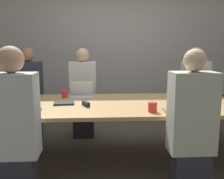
% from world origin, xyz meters
% --- Properties ---
extents(ground_plane, '(24.00, 24.00, 0.00)m').
position_xyz_m(ground_plane, '(0.00, 0.00, 0.00)').
color(ground_plane, brown).
extents(curtain_wall, '(12.00, 0.06, 2.80)m').
position_xyz_m(curtain_wall, '(0.00, 2.05, 1.40)').
color(curtain_wall, '#BCB7B2').
rests_on(curtain_wall, ground_plane).
extents(conference_table, '(4.51, 1.24, 0.73)m').
position_xyz_m(conference_table, '(0.00, 0.00, 0.68)').
color(conference_table, tan).
rests_on(conference_table, ground_plane).
extents(laptop_far_left, '(0.32, 0.22, 0.22)m').
position_xyz_m(laptop_far_left, '(-1.37, 0.45, 0.80)').
color(laptop_far_left, '#B7B7BC').
rests_on(laptop_far_left, conference_table).
extents(person_far_left, '(0.40, 0.24, 1.40)m').
position_xyz_m(person_far_left, '(-1.39, 0.92, 0.68)').
color(person_far_left, '#2D2D38').
rests_on(person_far_left, ground_plane).
extents(cup_far_left, '(0.07, 0.07, 0.09)m').
position_xyz_m(cup_far_left, '(-1.14, 0.41, 0.77)').
color(cup_far_left, white).
rests_on(cup_far_left, conference_table).
extents(laptop_near_midright, '(0.33, 0.22, 0.22)m').
position_xyz_m(laptop_near_midright, '(0.52, -0.49, 0.80)').
color(laptop_near_midright, gray).
rests_on(laptop_near_midright, conference_table).
extents(person_near_midright, '(0.40, 0.24, 1.38)m').
position_xyz_m(person_near_midright, '(0.51, -0.81, 0.67)').
color(person_near_midright, '#2D2D38').
rests_on(person_near_midright, ground_plane).
extents(cup_near_midright, '(0.09, 0.09, 0.10)m').
position_xyz_m(cup_near_midright, '(0.23, -0.44, 0.78)').
color(cup_near_midright, red).
rests_on(cup_near_midright, conference_table).
extents(laptop_far_midleft, '(0.31, 0.22, 0.21)m').
position_xyz_m(laptop_far_midleft, '(-0.55, 0.39, 0.79)').
color(laptop_far_midleft, silver).
rests_on(laptop_far_midleft, conference_table).
extents(person_far_midleft, '(0.40, 0.24, 1.38)m').
position_xyz_m(person_far_midleft, '(-0.56, 0.89, 0.67)').
color(person_far_midleft, '#2D2D38').
rests_on(person_far_midleft, ground_plane).
extents(cup_far_midleft, '(0.08, 0.08, 0.10)m').
position_xyz_m(cup_far_midleft, '(-0.77, 0.38, 0.78)').
color(cup_far_midleft, red).
rests_on(cup_far_midleft, conference_table).
extents(laptop_far_right, '(0.33, 0.25, 0.26)m').
position_xyz_m(laptop_far_right, '(1.27, 0.50, 0.81)').
color(laptop_far_right, '#333338').
rests_on(laptop_far_right, conference_table).
extents(person_far_right, '(0.40, 0.24, 1.40)m').
position_xyz_m(person_far_right, '(1.19, 0.85, 0.68)').
color(person_far_right, '#2D2D38').
rests_on(person_far_right, ground_plane).
extents(bottle_far_right, '(0.07, 0.07, 0.27)m').
position_xyz_m(bottle_far_right, '(1.01, 0.33, 0.85)').
color(bottle_far_right, '#ADD1E0').
rests_on(bottle_far_right, conference_table).
extents(laptop_near_left, '(0.34, 0.24, 0.25)m').
position_xyz_m(laptop_near_left, '(-1.10, -0.44, 0.80)').
color(laptop_near_left, '#333338').
rests_on(laptop_near_left, conference_table).
extents(person_near_left, '(0.40, 0.24, 1.40)m').
position_xyz_m(person_near_left, '(-1.05, -0.81, 0.69)').
color(person_near_left, '#2D2D38').
rests_on(person_near_left, ground_plane).
extents(stapler, '(0.10, 0.16, 0.05)m').
position_xyz_m(stapler, '(-0.47, -0.13, 0.76)').
color(stapler, black).
rests_on(stapler, conference_table).
extents(notebook, '(0.25, 0.19, 0.02)m').
position_xyz_m(notebook, '(-0.73, -0.01, 0.74)').
color(notebook, '#232328').
rests_on(notebook, conference_table).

